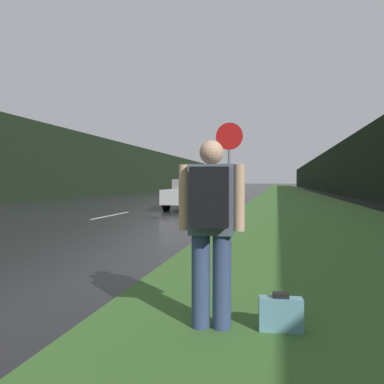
{
  "coord_description": "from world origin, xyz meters",
  "views": [
    {
      "loc": [
        6.13,
        0.3,
        1.27
      ],
      "look_at": [
        2.42,
        15.17,
        0.83
      ],
      "focal_mm": 32.0,
      "sensor_mm": 36.0,
      "label": 1
    }
  ],
  "objects_px": {
    "hitchhiker_with_backpack": "(211,222)",
    "car_passing_near": "(191,194)",
    "stop_sign": "(229,163)",
    "suitcase": "(281,315)"
  },
  "relations": [
    {
      "from": "hitchhiker_with_backpack",
      "to": "suitcase",
      "type": "xyz_separation_m",
      "value": [
        0.58,
        0.11,
        -0.78
      ]
    },
    {
      "from": "stop_sign",
      "to": "car_passing_near",
      "type": "bearing_deg",
      "value": 112.13
    },
    {
      "from": "hitchhiker_with_backpack",
      "to": "car_passing_near",
      "type": "relative_size",
      "value": 0.4
    },
    {
      "from": "car_passing_near",
      "to": "hitchhiker_with_backpack",
      "type": "bearing_deg",
      "value": 104.79
    },
    {
      "from": "stop_sign",
      "to": "hitchhiker_with_backpack",
      "type": "relative_size",
      "value": 1.74
    },
    {
      "from": "car_passing_near",
      "to": "stop_sign",
      "type": "bearing_deg",
      "value": 112.13
    },
    {
      "from": "suitcase",
      "to": "car_passing_near",
      "type": "bearing_deg",
      "value": 100.91
    },
    {
      "from": "stop_sign",
      "to": "hitchhiker_with_backpack",
      "type": "distance_m",
      "value": 6.27
    },
    {
      "from": "stop_sign",
      "to": "car_passing_near",
      "type": "distance_m",
      "value": 7.19
    },
    {
      "from": "stop_sign",
      "to": "car_passing_near",
      "type": "relative_size",
      "value": 0.69
    }
  ]
}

